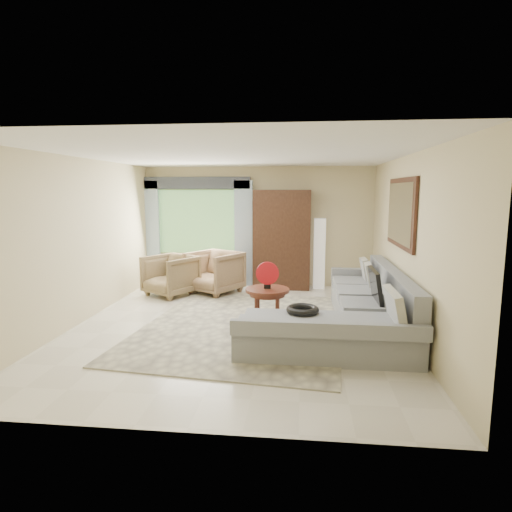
# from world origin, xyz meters

# --- Properties ---
(ground) EXTENTS (6.00, 6.00, 0.00)m
(ground) POSITION_xyz_m (0.00, 0.00, 0.00)
(ground) COLOR silver
(ground) RESTS_ON ground
(area_rug) EXTENTS (3.40, 4.29, 0.02)m
(area_rug) POSITION_xyz_m (0.12, 0.02, 0.01)
(area_rug) COLOR #BEB896
(area_rug) RESTS_ON ground
(sectional_sofa) EXTENTS (2.30, 3.46, 0.90)m
(sectional_sofa) POSITION_xyz_m (1.78, -0.18, 0.28)
(sectional_sofa) COLOR gray
(sectional_sofa) RESTS_ON ground
(tv_screen) EXTENTS (0.14, 0.74, 0.48)m
(tv_screen) POSITION_xyz_m (2.05, -0.15, 0.72)
(tv_screen) COLOR black
(tv_screen) RESTS_ON sectional_sofa
(garden_hose) EXTENTS (0.43, 0.43, 0.09)m
(garden_hose) POSITION_xyz_m (1.00, -0.91, 0.55)
(garden_hose) COLOR black
(garden_hose) RESTS_ON sectional_sofa
(coffee_table) EXTENTS (0.65, 0.65, 0.65)m
(coffee_table) POSITION_xyz_m (0.48, -0.20, 0.34)
(coffee_table) COLOR #472013
(coffee_table) RESTS_ON ground
(red_disc) EXTENTS (0.34, 0.05, 0.34)m
(red_disc) POSITION_xyz_m (0.48, -0.20, 0.88)
(red_disc) COLOR red
(red_disc) RESTS_ON coffee_table
(armchair_left) EXTENTS (1.21, 1.22, 0.81)m
(armchair_left) POSITION_xyz_m (-1.63, 1.80, 0.41)
(armchair_left) COLOR olive
(armchair_left) RESTS_ON ground
(armchair_right) EXTENTS (1.28, 1.29, 0.86)m
(armchair_right) POSITION_xyz_m (-0.80, 2.09, 0.43)
(armchair_right) COLOR #977C52
(armchair_right) RESTS_ON ground
(potted_plant) EXTENTS (0.56, 0.51, 0.55)m
(potted_plant) POSITION_xyz_m (-1.93, 2.64, 0.27)
(potted_plant) COLOR #999999
(potted_plant) RESTS_ON ground
(armoire) EXTENTS (1.20, 0.55, 2.10)m
(armoire) POSITION_xyz_m (0.55, 2.72, 1.05)
(armoire) COLOR black
(armoire) RESTS_ON ground
(floor_lamp) EXTENTS (0.24, 0.24, 1.50)m
(floor_lamp) POSITION_xyz_m (1.35, 2.78, 0.75)
(floor_lamp) COLOR silver
(floor_lamp) RESTS_ON ground
(window) EXTENTS (1.80, 0.04, 1.40)m
(window) POSITION_xyz_m (-1.35, 2.97, 1.40)
(window) COLOR #669E59
(window) RESTS_ON wall_back
(curtain_left) EXTENTS (0.40, 0.08, 2.30)m
(curtain_left) POSITION_xyz_m (-2.40, 2.88, 1.15)
(curtain_left) COLOR #9EB7CC
(curtain_left) RESTS_ON ground
(curtain_right) EXTENTS (0.40, 0.08, 2.30)m
(curtain_right) POSITION_xyz_m (-0.30, 2.88, 1.15)
(curtain_right) COLOR #9EB7CC
(curtain_right) RESTS_ON ground
(valance) EXTENTS (2.40, 0.12, 0.26)m
(valance) POSITION_xyz_m (-1.35, 2.90, 2.25)
(valance) COLOR #1E232D
(valance) RESTS_ON wall_back
(wall_mirror) EXTENTS (0.05, 1.70, 1.05)m
(wall_mirror) POSITION_xyz_m (2.46, 0.35, 1.75)
(wall_mirror) COLOR black
(wall_mirror) RESTS_ON wall_right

